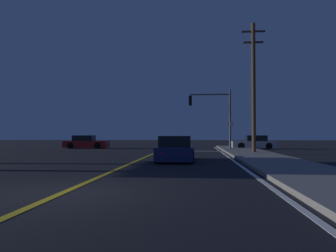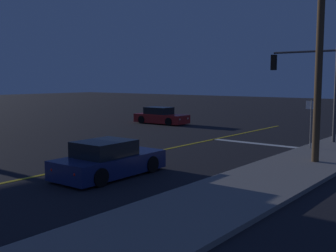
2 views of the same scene
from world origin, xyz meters
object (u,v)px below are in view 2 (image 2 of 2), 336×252
(utility_pole_right, at_px, (320,44))
(street_sign_corner, at_px, (311,117))
(car_following_oncoming_red, at_px, (161,117))
(car_distant_tail_navy, at_px, (109,160))
(traffic_signal_near_right, at_px, (311,77))

(utility_pole_right, xyz_separation_m, street_sign_corner, (-1.40, 3.31, -3.26))
(car_following_oncoming_red, height_order, car_distant_tail_navy, same)
(utility_pole_right, bearing_deg, traffic_signal_near_right, 112.22)
(car_following_oncoming_red, distance_m, utility_pole_right, 18.25)
(car_following_oncoming_red, bearing_deg, car_distant_tail_navy, 32.02)
(car_following_oncoming_red, height_order, utility_pole_right, utility_pole_right)
(car_following_oncoming_red, height_order, traffic_signal_near_right, traffic_signal_near_right)
(car_following_oncoming_red, xyz_separation_m, street_sign_corner, (14.06, -5.33, 1.12))
(car_distant_tail_navy, distance_m, street_sign_corner, 10.83)
(car_following_oncoming_red, height_order, street_sign_corner, street_sign_corner)
(utility_pole_right, relative_size, street_sign_corner, 3.75)
(car_following_oncoming_red, xyz_separation_m, traffic_signal_near_right, (12.97, -2.53, 3.09))
(traffic_signal_near_right, bearing_deg, car_distant_tail_navy, 77.86)
(utility_pole_right, bearing_deg, car_distant_tail_navy, -127.95)
(car_following_oncoming_red, relative_size, traffic_signal_near_right, 0.82)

